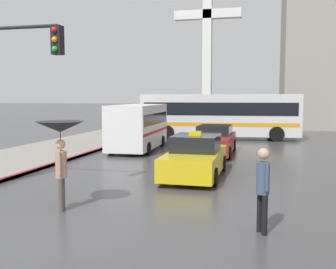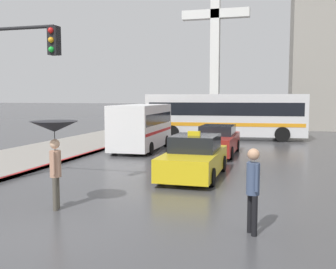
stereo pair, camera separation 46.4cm
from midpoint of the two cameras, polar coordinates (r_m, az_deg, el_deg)
ground_plane at (r=8.52m, az=-17.15°, el=-14.40°), size 300.00×300.00×0.00m
taxi at (r=14.14m, az=4.77°, el=-3.40°), size 1.91×4.31×1.64m
sedan_red at (r=19.69m, az=7.80°, el=-0.93°), size 1.91×4.62×1.43m
ambulance_van at (r=21.19m, az=-3.24°, el=1.40°), size 2.25×5.49×2.43m
city_bus at (r=26.96m, az=8.74°, el=2.95°), size 10.68×3.39×3.03m
pedestrian_with_umbrella at (r=10.17m, az=-14.88°, el=-0.17°), size 1.19×1.19×2.26m
pedestrian_man at (r=8.41m, az=13.78°, el=-6.99°), size 0.37×0.41×1.81m
traffic_light at (r=12.67m, az=-22.22°, el=8.37°), size 3.46×0.38×5.14m
monument_cross at (r=41.53m, az=7.20°, el=13.73°), size 6.84×0.90×15.55m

